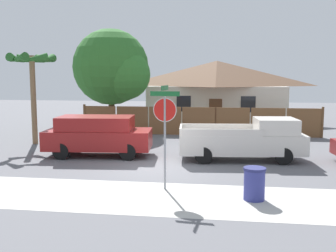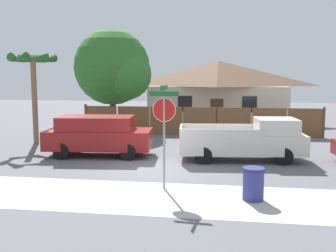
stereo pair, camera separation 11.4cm
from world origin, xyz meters
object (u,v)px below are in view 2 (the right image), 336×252
(house, at_px, (218,91))
(palm_tree, at_px, (33,67))
(oak_tree, at_px, (115,69))
(orange_pickup, at_px, (247,140))
(stop_sign, at_px, (164,119))
(trash_bin, at_px, (253,184))
(red_suv, at_px, (98,134))

(house, bearing_deg, palm_tree, -129.79)
(oak_tree, bearing_deg, palm_tree, -117.77)
(palm_tree, relative_size, orange_pickup, 0.88)
(orange_pickup, bearing_deg, palm_tree, 161.47)
(stop_sign, relative_size, trash_bin, 3.43)
(house, distance_m, stop_sign, 18.61)
(red_suv, bearing_deg, house, 65.02)
(palm_tree, bearing_deg, house, 50.21)
(red_suv, distance_m, trash_bin, 8.49)
(palm_tree, distance_m, stop_sign, 11.07)
(house, distance_m, red_suv, 14.78)
(red_suv, height_order, stop_sign, stop_sign)
(house, xyz_separation_m, stop_sign, (-1.26, -18.56, -0.21))
(house, relative_size, palm_tree, 2.25)
(orange_pickup, height_order, trash_bin, orange_pickup)
(house, bearing_deg, orange_pickup, -83.62)
(palm_tree, distance_m, red_suv, 5.93)
(palm_tree, relative_size, stop_sign, 1.44)
(oak_tree, xyz_separation_m, stop_sign, (5.24, -12.75, -1.80))
(house, distance_m, trash_bin, 19.46)
(red_suv, bearing_deg, oak_tree, 95.44)
(oak_tree, bearing_deg, red_suv, -79.46)
(orange_pickup, height_order, stop_sign, stop_sign)
(trash_bin, bearing_deg, house, 94.37)
(palm_tree, height_order, red_suv, palm_tree)
(house, distance_m, palm_tree, 14.68)
(oak_tree, relative_size, palm_tree, 1.39)
(red_suv, bearing_deg, stop_sign, -56.74)
(palm_tree, bearing_deg, orange_pickup, -13.43)
(palm_tree, xyz_separation_m, orange_pickup, (10.88, -2.60, -3.17))
(red_suv, relative_size, orange_pickup, 0.90)
(orange_pickup, bearing_deg, house, 91.28)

